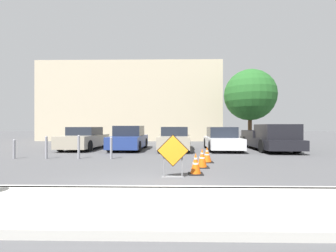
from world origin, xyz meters
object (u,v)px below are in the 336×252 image
(traffic_cone_third, at_px, (207,155))
(bollard_second, at_px, (79,146))
(road_closed_sign, at_px, (173,155))
(bollard_nearest, at_px, (111,147))
(bollard_third, at_px, (46,147))
(traffic_cone_nearest, at_px, (196,164))
(traffic_cone_second, at_px, (202,158))
(parked_car_third, at_px, (175,139))
(parked_car_nearest, at_px, (85,139))
(pickup_truck, at_px, (270,139))
(parked_car_second, at_px, (129,139))
(bollard_fourth, at_px, (14,148))
(parked_car_fourth, at_px, (222,139))

(traffic_cone_third, height_order, bollard_second, bollard_second)
(road_closed_sign, height_order, bollard_nearest, road_closed_sign)
(traffic_cone_third, height_order, bollard_third, bollard_third)
(traffic_cone_nearest, bearing_deg, traffic_cone_second, 72.65)
(parked_car_third, bearing_deg, bollard_second, 45.12)
(parked_car_nearest, bearing_deg, pickup_truck, 179.51)
(parked_car_nearest, height_order, parked_car_third, parked_car_third)
(parked_car_second, relative_size, bollard_third, 3.92)
(pickup_truck, xyz_separation_m, bollard_fourth, (-13.39, -3.67, -0.25))
(parked_car_nearest, height_order, pickup_truck, pickup_truck)
(pickup_truck, bearing_deg, parked_car_nearest, -1.17)
(traffic_cone_nearest, bearing_deg, traffic_cone_third, 72.72)
(parked_car_second, xyz_separation_m, bollard_nearest, (-0.04, -4.05, -0.16))
(pickup_truck, xyz_separation_m, bollard_third, (-11.89, -3.67, -0.18))
(road_closed_sign, relative_size, parked_car_nearest, 0.29)
(traffic_cone_third, relative_size, parked_car_third, 0.14)
(traffic_cone_second, xyz_separation_m, parked_car_nearest, (-6.80, 6.36, 0.34))
(parked_car_third, bearing_deg, bollard_third, 37.12)
(traffic_cone_third, bearing_deg, traffic_cone_nearest, -107.28)
(traffic_cone_second, xyz_separation_m, parked_car_fourth, (2.04, 5.98, 0.32))
(parked_car_fourth, bearing_deg, parked_car_third, -0.41)
(bollard_nearest, height_order, bollard_second, bollard_second)
(traffic_cone_nearest, height_order, traffic_cone_third, traffic_cone_nearest)
(pickup_truck, height_order, bollard_nearest, pickup_truck)
(parked_car_nearest, bearing_deg, bollard_fourth, 71.86)
(bollard_nearest, distance_m, bollard_fourth, 4.52)
(traffic_cone_nearest, height_order, parked_car_second, parked_car_second)
(traffic_cone_third, height_order, parked_car_second, parked_car_second)
(bollard_nearest, xyz_separation_m, bollard_second, (-1.51, 0.00, 0.04))
(road_closed_sign, xyz_separation_m, traffic_cone_second, (1.07, 1.62, -0.33))
(parked_car_fourth, height_order, bollard_second, parked_car_fourth)
(traffic_cone_third, bearing_deg, pickup_truck, 44.70)
(parked_car_second, distance_m, bollard_fourth, 6.11)
(parked_car_nearest, bearing_deg, bollard_nearest, 126.67)
(parked_car_third, relative_size, parked_car_fourth, 1.12)
(parked_car_second, height_order, bollard_third, parked_car_second)
(road_closed_sign, height_order, bollard_fourth, road_closed_sign)
(traffic_cone_nearest, distance_m, traffic_cone_second, 1.20)
(bollard_nearest, bearing_deg, bollard_fourth, -180.00)
(traffic_cone_nearest, distance_m, bollard_nearest, 4.79)
(traffic_cone_nearest, height_order, pickup_truck, pickup_truck)
(traffic_cone_nearest, bearing_deg, bollard_fourth, 158.27)
(traffic_cone_nearest, relative_size, bollard_second, 0.61)
(parked_car_nearest, bearing_deg, traffic_cone_third, 146.65)
(traffic_cone_nearest, height_order, bollard_third, bollard_third)
(traffic_cone_nearest, distance_m, bollard_third, 7.30)
(parked_car_nearest, bearing_deg, road_closed_sign, 128.20)
(road_closed_sign, bearing_deg, traffic_cone_third, 62.80)
(traffic_cone_second, relative_size, traffic_cone_third, 1.09)
(traffic_cone_second, bearing_deg, parked_car_second, 122.19)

